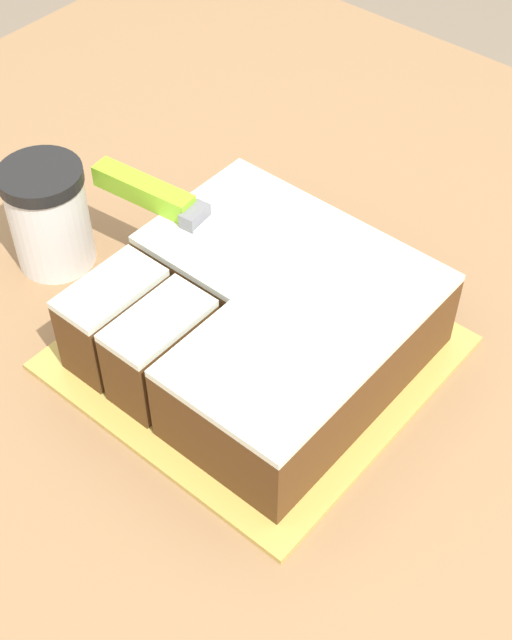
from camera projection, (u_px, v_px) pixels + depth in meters
countertop at (314, 568)px, 1.19m from camera, size 1.40×1.10×0.90m
cake_board at (256, 353)px, 0.84m from camera, size 0.31×0.31×0.01m
cake at (261, 320)px, 0.81m from camera, size 0.27×0.26×0.09m
knife at (182, 210)px, 0.84m from camera, size 0.34×0.06×0.02m
coffee_cup at (49, 216)px, 0.89m from camera, size 0.08×0.08×0.11m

